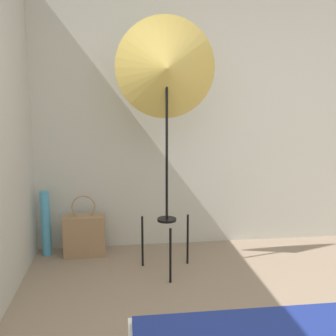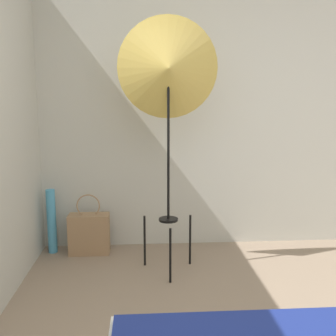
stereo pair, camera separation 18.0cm
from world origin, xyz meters
name	(u,v)px [view 1 (the left image)]	position (x,y,z in m)	size (l,w,h in m)	color
wall_back	(180,117)	(0.00, 2.46, 1.30)	(8.00, 0.05, 2.60)	beige
photo_umbrella	(167,70)	(-0.21, 1.80, 1.71)	(0.83, 0.37, 2.14)	black
tote_bag	(85,235)	(-0.95, 2.23, 0.20)	(0.39, 0.18, 0.59)	#9E7A56
paper_roll	(46,224)	(-1.31, 2.28, 0.31)	(0.09, 0.09, 0.63)	#4CA3D1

